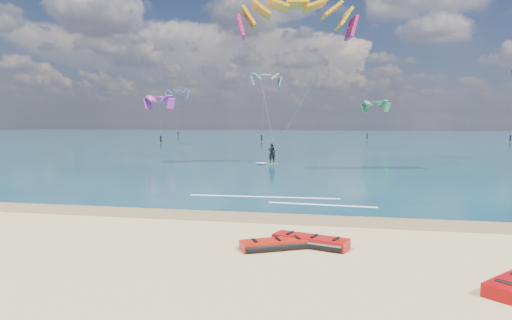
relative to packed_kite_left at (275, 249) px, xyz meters
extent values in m
plane|color=tan|center=(-2.94, 41.75, 0.00)|extent=(320.00, 320.00, 0.00)
cube|color=brown|center=(-2.94, 4.75, 0.00)|extent=(320.00, 2.40, 0.01)
cube|color=#0B313F|center=(-2.94, 105.75, 0.02)|extent=(320.00, 200.00, 0.04)
cube|color=#A5D519|center=(-4.94, 29.47, 0.07)|extent=(1.40, 1.33, 0.07)
imported|color=black|center=(-4.94, 29.47, 1.07)|extent=(0.81, 0.63, 1.95)
cylinder|color=black|center=(-4.62, 29.14, 1.36)|extent=(0.47, 0.43, 0.04)
cube|color=white|center=(-2.17, 9.85, 0.04)|extent=(8.26, 0.54, 0.01)
cube|color=white|center=(1.08, 8.05, 0.04)|extent=(5.37, 0.62, 0.01)
camera|label=1|loc=(2.26, -14.35, 4.12)|focal=32.00mm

